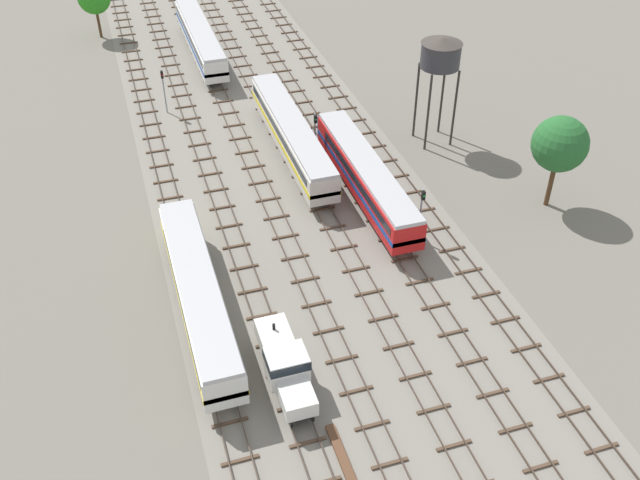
{
  "coord_description": "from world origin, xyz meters",
  "views": [
    {
      "loc": [
        -14.08,
        -12.81,
        37.35
      ],
      "look_at": [
        0.0,
        31.37,
        1.5
      ],
      "focal_mm": 39.69,
      "sensor_mm": 36.0,
      "label": 1
    }
  ],
  "objects_px": {
    "shunter_loco_left_nearest": "(285,364)",
    "signal_post_near": "(315,130)",
    "water_tower": "(441,55)",
    "signal_post_nearest": "(163,86)",
    "signal_post_mid": "(421,208)",
    "diesel_railcar_centre_right_mid": "(366,175)",
    "passenger_coach_centre_midfar": "(292,133)",
    "passenger_coach_centre_left_far": "(200,37)",
    "diesel_railcar_far_left_near": "(198,292)"
  },
  "relations": [
    {
      "from": "diesel_railcar_far_left_near",
      "to": "signal_post_nearest",
      "type": "distance_m",
      "value": 34.16
    },
    {
      "from": "passenger_coach_centre_midfar",
      "to": "signal_post_near",
      "type": "height_order",
      "value": "signal_post_near"
    },
    {
      "from": "signal_post_mid",
      "to": "water_tower",
      "type": "bearing_deg",
      "value": 61.47
    },
    {
      "from": "passenger_coach_centre_left_far",
      "to": "signal_post_mid",
      "type": "distance_m",
      "value": 45.81
    },
    {
      "from": "passenger_coach_centre_left_far",
      "to": "signal_post_nearest",
      "type": "height_order",
      "value": "signal_post_nearest"
    },
    {
      "from": "passenger_coach_centre_midfar",
      "to": "signal_post_near",
      "type": "xyz_separation_m",
      "value": [
        2.17,
        -1.0,
        0.51
      ]
    },
    {
      "from": "shunter_loco_left_nearest",
      "to": "passenger_coach_centre_left_far",
      "type": "relative_size",
      "value": 0.38
    },
    {
      "from": "passenger_coach_centre_left_far",
      "to": "signal_post_near",
      "type": "relative_size",
      "value": 4.51
    },
    {
      "from": "shunter_loco_left_nearest",
      "to": "signal_post_near",
      "type": "distance_m",
      "value": 30.03
    },
    {
      "from": "diesel_railcar_centre_right_mid",
      "to": "water_tower",
      "type": "height_order",
      "value": "water_tower"
    },
    {
      "from": "passenger_coach_centre_left_far",
      "to": "water_tower",
      "type": "xyz_separation_m",
      "value": [
        19.25,
        -29.05,
        6.9
      ]
    },
    {
      "from": "diesel_railcar_far_left_near",
      "to": "diesel_railcar_centre_right_mid",
      "type": "xyz_separation_m",
      "value": [
        17.37,
        11.2,
        0.0
      ]
    },
    {
      "from": "diesel_railcar_far_left_near",
      "to": "diesel_railcar_centre_right_mid",
      "type": "distance_m",
      "value": 20.66
    },
    {
      "from": "diesel_railcar_centre_right_mid",
      "to": "signal_post_nearest",
      "type": "bearing_deg",
      "value": 123.58
    },
    {
      "from": "signal_post_near",
      "to": "water_tower",
      "type": "bearing_deg",
      "value": -1.93
    },
    {
      "from": "water_tower",
      "to": "passenger_coach_centre_midfar",
      "type": "bearing_deg",
      "value": 174.53
    },
    {
      "from": "diesel_railcar_centre_right_mid",
      "to": "water_tower",
      "type": "relative_size",
      "value": 1.83
    },
    {
      "from": "shunter_loco_left_nearest",
      "to": "passenger_coach_centre_midfar",
      "type": "distance_m",
      "value": 30.26
    },
    {
      "from": "shunter_loco_left_nearest",
      "to": "water_tower",
      "type": "xyz_separation_m",
      "value": [
        23.59,
        27.55,
        7.5
      ]
    },
    {
      "from": "water_tower",
      "to": "signal_post_nearest",
      "type": "height_order",
      "value": "water_tower"
    },
    {
      "from": "passenger_coach_centre_midfar",
      "to": "passenger_coach_centre_left_far",
      "type": "distance_m",
      "value": 27.96
    },
    {
      "from": "diesel_railcar_far_left_near",
      "to": "signal_post_mid",
      "type": "bearing_deg",
      "value": 11.34
    },
    {
      "from": "signal_post_near",
      "to": "signal_post_mid",
      "type": "height_order",
      "value": "signal_post_mid"
    },
    {
      "from": "water_tower",
      "to": "signal_post_nearest",
      "type": "bearing_deg",
      "value": 150.25
    },
    {
      "from": "shunter_loco_left_nearest",
      "to": "signal_post_mid",
      "type": "xyz_separation_m",
      "value": [
        15.2,
        12.11,
        1.3
      ]
    },
    {
      "from": "diesel_railcar_centre_right_mid",
      "to": "signal_post_near",
      "type": "distance_m",
      "value": 8.88
    },
    {
      "from": "shunter_loco_left_nearest",
      "to": "diesel_railcar_centre_right_mid",
      "type": "relative_size",
      "value": 0.41
    },
    {
      "from": "diesel_railcar_far_left_near",
      "to": "signal_post_mid",
      "type": "relative_size",
      "value": 3.94
    },
    {
      "from": "diesel_railcar_far_left_near",
      "to": "signal_post_near",
      "type": "distance_m",
      "value": 24.96
    },
    {
      "from": "passenger_coach_centre_midfar",
      "to": "signal_post_near",
      "type": "bearing_deg",
      "value": -24.73
    },
    {
      "from": "diesel_railcar_far_left_near",
      "to": "passenger_coach_centre_midfar",
      "type": "xyz_separation_m",
      "value": [
        13.02,
        20.79,
        0.02
      ]
    },
    {
      "from": "diesel_railcar_far_left_near",
      "to": "water_tower",
      "type": "distance_m",
      "value": 34.69
    },
    {
      "from": "passenger_coach_centre_midfar",
      "to": "signal_post_near",
      "type": "relative_size",
      "value": 4.51
    },
    {
      "from": "signal_post_mid",
      "to": "diesel_railcar_centre_right_mid",
      "type": "bearing_deg",
      "value": 106.6
    },
    {
      "from": "signal_post_near",
      "to": "signal_post_mid",
      "type": "xyz_separation_m",
      "value": [
        4.34,
        -15.87,
        0.19
      ]
    },
    {
      "from": "shunter_loco_left_nearest",
      "to": "water_tower",
      "type": "bearing_deg",
      "value": 49.43
    },
    {
      "from": "diesel_railcar_far_left_near",
      "to": "signal_post_nearest",
      "type": "xyz_separation_m",
      "value": [
        2.17,
        34.09,
        0.68
      ]
    },
    {
      "from": "shunter_loco_left_nearest",
      "to": "signal_post_mid",
      "type": "distance_m",
      "value": 19.47
    },
    {
      "from": "diesel_railcar_centre_right_mid",
      "to": "signal_post_near",
      "type": "height_order",
      "value": "signal_post_near"
    },
    {
      "from": "passenger_coach_centre_left_far",
      "to": "water_tower",
      "type": "relative_size",
      "value": 1.97
    },
    {
      "from": "diesel_railcar_far_left_near",
      "to": "signal_post_mid",
      "type": "xyz_separation_m",
      "value": [
        19.54,
        3.92,
        0.72
      ]
    },
    {
      "from": "signal_post_mid",
      "to": "passenger_coach_centre_left_far",
      "type": "bearing_deg",
      "value": 103.71
    },
    {
      "from": "passenger_coach_centre_midfar",
      "to": "signal_post_nearest",
      "type": "xyz_separation_m",
      "value": [
        -10.85,
        13.3,
        0.66
      ]
    },
    {
      "from": "passenger_coach_centre_left_far",
      "to": "signal_post_near",
      "type": "bearing_deg",
      "value": -77.18
    },
    {
      "from": "diesel_railcar_centre_right_mid",
      "to": "signal_post_nearest",
      "type": "height_order",
      "value": "signal_post_nearest"
    },
    {
      "from": "diesel_railcar_centre_right_mid",
      "to": "passenger_coach_centre_midfar",
      "type": "xyz_separation_m",
      "value": [
        -4.34,
        9.59,
        0.02
      ]
    },
    {
      "from": "diesel_railcar_centre_right_mid",
      "to": "signal_post_nearest",
      "type": "xyz_separation_m",
      "value": [
        -15.2,
        22.89,
        0.68
      ]
    },
    {
      "from": "shunter_loco_left_nearest",
      "to": "passenger_coach_centre_midfar",
      "type": "relative_size",
      "value": 0.38
    },
    {
      "from": "shunter_loco_left_nearest",
      "to": "signal_post_near",
      "type": "xyz_separation_m",
      "value": [
        10.85,
        27.98,
        1.11
      ]
    },
    {
      "from": "shunter_loco_left_nearest",
      "to": "passenger_coach_centre_left_far",
      "type": "bearing_deg",
      "value": 85.61
    }
  ]
}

